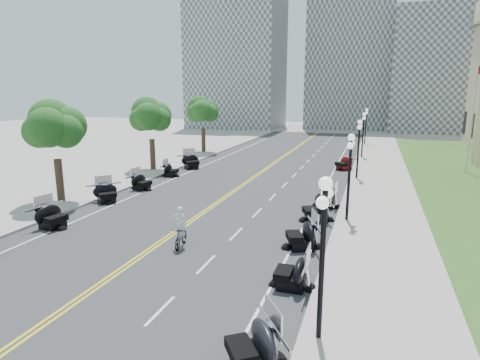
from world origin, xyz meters
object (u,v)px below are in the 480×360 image
(bicycle, at_px, (181,237))
(cyclist_rider, at_px, (180,210))
(flagpole, at_px, (472,119))
(motorcycle_n_3, at_px, (253,343))

(bicycle, height_order, cyclist_rider, cyclist_rider)
(bicycle, bearing_deg, flagpole, 47.04)
(motorcycle_n_3, relative_size, cyclist_rider, 1.22)
(bicycle, distance_m, cyclist_rider, 1.37)
(flagpole, height_order, cyclist_rider, flagpole)
(flagpole, bearing_deg, cyclist_rider, -124.32)
(flagpole, xyz_separation_m, cyclist_rider, (-16.75, -24.53, -3.11))
(flagpole, distance_m, motorcycle_n_3, 33.85)
(motorcycle_n_3, xyz_separation_m, bicycle, (-5.79, 7.21, -0.20))
(flagpole, height_order, motorcycle_n_3, flagpole)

